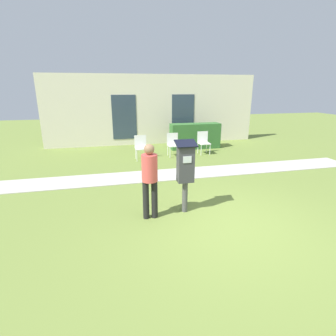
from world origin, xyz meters
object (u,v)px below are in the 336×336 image
person_standing (150,176)px  outdoor_chair_middle (173,143)px  parking_meter (185,167)px  outdoor_chair_right (203,141)px  outdoor_chair_left (141,146)px

person_standing → outdoor_chair_middle: 5.23m
parking_meter → outdoor_chair_right: size_ratio=1.77×
parking_meter → outdoor_chair_left: 4.63m
outdoor_chair_left → outdoor_chair_right: size_ratio=1.00×
parking_meter → outdoor_chair_middle: bearing=78.7°
outdoor_chair_middle → parking_meter: bearing=-115.6°
outdoor_chair_left → outdoor_chair_right: bearing=-1.7°
outdoor_chair_left → outdoor_chair_middle: (1.31, 0.21, 0.00)m
outdoor_chair_right → outdoor_chair_left: bearing=-178.2°
parking_meter → outdoor_chair_right: parking_meter is taller
outdoor_chair_left → outdoor_chair_middle: bearing=0.9°
parking_meter → person_standing: bearing=-171.9°
parking_meter → person_standing: (-0.78, -0.11, -0.09)m
parking_meter → person_standing: parking_meter is taller
outdoor_chair_left → outdoor_chair_middle: same height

